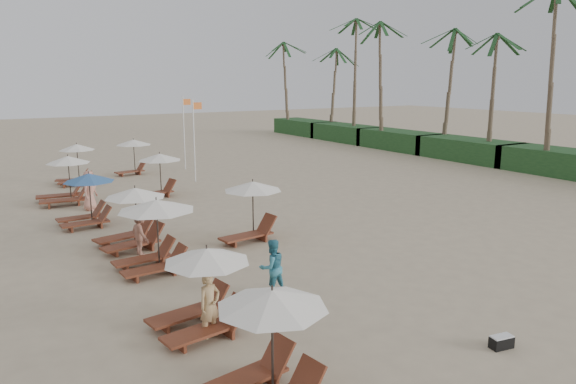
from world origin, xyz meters
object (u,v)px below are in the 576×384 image
lounger_station_6 (74,165)px  beachgoer_far_b (89,191)px  lounger_station_5 (63,183)px  beachgoer_mid_b (140,233)px  lounger_station_1 (198,292)px  duffel_bag (501,342)px  lounger_station_3 (129,220)px  inland_station_1 (157,171)px  inland_station_2 (132,152)px  lounger_station_2 (151,234)px  beachgoer_near (210,305)px  inland_station_0 (250,207)px  flag_pole_near (194,137)px  beachgoer_mid_a (272,267)px  lounger_station_0 (262,350)px  lounger_station_4 (85,201)px

lounger_station_6 → beachgoer_far_b: size_ratio=1.27×
lounger_station_5 → beachgoer_far_b: bearing=-69.4°
lounger_station_6 → beachgoer_mid_b: (-0.50, -14.50, -0.39)m
lounger_station_1 → duffel_bag: bearing=-38.7°
lounger_station_3 → inland_station_1: size_ratio=0.99×
beachgoer_mid_b → duffel_bag: 12.02m
inland_station_2 → duffel_bag: inland_station_2 is taller
inland_station_2 → duffel_bag: size_ratio=4.54×
lounger_station_2 → duffel_bag: 10.54m
inland_station_2 → beachgoer_near: 23.59m
inland_station_0 → flag_pole_near: (2.76, 12.18, 1.38)m
beachgoer_near → flag_pole_near: 20.00m
lounger_station_5 → beachgoer_mid_b: 9.86m
inland_station_1 → flag_pole_near: (3.23, 2.82, 1.32)m
beachgoer_mid_a → inland_station_2: bearing=-95.7°
beachgoer_mid_a → beachgoer_mid_b: bearing=-68.6°
lounger_station_1 → lounger_station_6: bearing=87.2°
beachgoer_mid_a → beachgoer_mid_b: beachgoer_mid_a is taller
inland_station_0 → inland_station_2: size_ratio=1.08×
lounger_station_3 → beachgoer_mid_b: (0.08, -1.06, -0.24)m
lounger_station_0 → lounger_station_6: size_ratio=1.06×
lounger_station_6 → flag_pole_near: size_ratio=0.48×
duffel_bag → flag_pole_near: flag_pole_near is taller
lounger_station_4 → beachgoer_mid_a: (2.96, -10.42, -0.26)m
lounger_station_6 → beachgoer_mid_a: size_ratio=1.45×
lounger_station_1 → beachgoer_mid_b: lounger_station_1 is taller
lounger_station_6 → duffel_bag: 25.82m
inland_station_1 → flag_pole_near: flag_pole_near is taller
flag_pole_near → lounger_station_1: bearing=-111.9°
beachgoer_mid_b → lounger_station_6: bearing=-11.1°
lounger_station_0 → duffel_bag: 5.83m
inland_station_1 → beachgoer_far_b: (-3.65, -1.17, -0.45)m
lounger_station_6 → inland_station_1: (3.06, -5.63, 0.20)m
lounger_station_6 → beachgoer_mid_b: lounger_station_6 is taller
lounger_station_5 → beachgoer_mid_a: bearing=-78.8°
beachgoer_near → lounger_station_0: bearing=-109.0°
lounger_station_0 → lounger_station_4: (-0.19, 14.82, -0.02)m
lounger_station_6 → duffel_bag: (4.52, -25.40, -1.02)m
lounger_station_5 → beachgoer_mid_a: (3.01, -15.27, -0.19)m
lounger_station_1 → inland_station_2: 23.21m
inland_station_1 → inland_station_2: bearing=84.1°
duffel_bag → flag_pole_near: bearing=85.5°
lounger_station_6 → lounger_station_0: bearing=-92.7°
lounger_station_2 → beachgoer_mid_a: 4.35m
inland_station_1 → beachgoer_mid_b: bearing=-111.9°
lounger_station_1 → duffel_bag: 7.13m
lounger_station_0 → lounger_station_1: size_ratio=0.99×
lounger_station_1 → beachgoer_mid_b: bearing=85.5°
beachgoer_far_b → flag_pole_near: flag_pole_near is taller
beachgoer_mid_b → beachgoer_far_b: 7.70m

